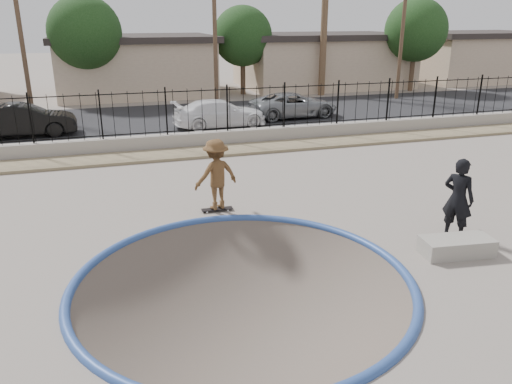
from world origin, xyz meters
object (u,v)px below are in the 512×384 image
object	(u,v)px
videographer	(458,199)
car_d	(294,105)
skateboard	(217,209)
car_b	(24,120)
concrete_ledge	(457,246)
car_c	(220,113)
skater	(216,178)

from	to	relation	value
videographer	car_d	bearing A→B (deg)	-37.60
skateboard	car_b	world-z (taller)	car_b
concrete_ledge	videographer	bearing A→B (deg)	55.95
videographer	concrete_ledge	distance (m)	1.27
car_b	car_c	world-z (taller)	car_b
skater	car_c	xyz separation A→B (m)	(2.60, 10.73, -0.28)
skater	concrete_ledge	size ratio (longest dim) A/B	1.21
videographer	car_d	size ratio (longest dim) A/B	0.43
skateboard	videographer	bearing A→B (deg)	-30.93
videographer	car_b	size ratio (longest dim) A/B	0.45
videographer	concrete_ledge	xyz separation A→B (m)	(-0.55, -0.82, -0.80)
skateboard	concrete_ledge	world-z (taller)	concrete_ledge
skater	videographer	xyz separation A→B (m)	(5.15, -3.38, 0.03)
skater	skateboard	distance (m)	0.91
concrete_ledge	car_d	xyz separation A→B (m)	(2.30, 16.19, 0.48)
skater	car_c	size ratio (longest dim) A/B	0.43
car_d	videographer	bearing A→B (deg)	169.44
videographer	car_c	bearing A→B (deg)	-20.90
videographer	car_d	distance (m)	15.48
videographer	car_c	xyz separation A→B (m)	(-2.55, 14.10, -0.31)
skateboard	concrete_ledge	bearing A→B (deg)	-40.05
videographer	car_c	world-z (taller)	videographer
car_c	skateboard	bearing A→B (deg)	162.89
skater	videographer	size ratio (longest dim) A/B	0.97
concrete_ledge	car_d	size ratio (longest dim) A/B	0.34
videographer	car_c	distance (m)	14.33
skater	car_c	world-z (taller)	skater
skateboard	car_c	bearing A→B (deg)	78.69
skater	car_b	distance (m)	12.86
car_d	skater	bearing A→B (deg)	146.04
skateboard	videographer	distance (m)	6.23
concrete_ledge	car_b	xyz separation A→B (m)	(-10.77, 15.47, 0.56)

